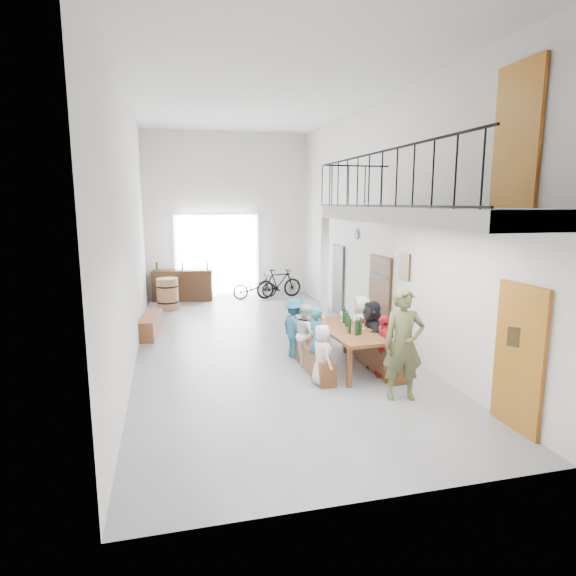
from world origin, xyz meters
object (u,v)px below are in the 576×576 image
object	(u,v)px
bicycle_near	(255,287)
serving_counter	(183,285)
tasting_table	(348,333)
bench_inner	(313,359)
side_bench	(151,324)
host_standing	(403,344)
oak_barrel	(168,294)

from	to	relation	value
bicycle_near	serving_counter	bearing A→B (deg)	75.05
tasting_table	bicycle_near	distance (m)	7.33
bench_inner	side_bench	size ratio (longest dim) A/B	1.13
serving_counter	host_standing	bearing A→B (deg)	-61.18
tasting_table	host_standing	bearing A→B (deg)	-80.53
bench_inner	oak_barrel	xyz separation A→B (m)	(-2.69, 6.23, 0.26)
tasting_table	serving_counter	size ratio (longest dim) A/B	1.14
tasting_table	bench_inner	distance (m)	0.83
side_bench	oak_barrel	bearing A→B (deg)	81.30
bench_inner	oak_barrel	world-z (taller)	oak_barrel
bench_inner	bicycle_near	size ratio (longest dim) A/B	1.26
host_standing	bicycle_near	bearing A→B (deg)	106.33
oak_barrel	host_standing	world-z (taller)	host_standing
side_bench	serving_counter	xyz separation A→B (m)	(0.92, 4.06, 0.27)
tasting_table	oak_barrel	world-z (taller)	oak_barrel
serving_counter	host_standing	size ratio (longest dim) A/B	1.04
oak_barrel	bicycle_near	distance (m)	3.03
bench_inner	host_standing	xyz separation A→B (m)	(1.03, -1.65, 0.70)
tasting_table	side_bench	size ratio (longest dim) A/B	1.27
serving_counter	bicycle_near	bearing A→B (deg)	2.73
bench_inner	oak_barrel	distance (m)	6.79
tasting_table	serving_counter	bearing A→B (deg)	107.74
bench_inner	serving_counter	size ratio (longest dim) A/B	1.00
oak_barrel	bicycle_near	xyz separation A→B (m)	(2.86, 1.02, -0.08)
tasting_table	oak_barrel	bearing A→B (deg)	115.16
tasting_table	bench_inner	world-z (taller)	tasting_table
serving_counter	host_standing	world-z (taller)	host_standing
serving_counter	host_standing	distance (m)	9.73
tasting_table	bicycle_near	size ratio (longest dim) A/B	1.43
bench_inner	serving_counter	world-z (taller)	serving_counter
bench_inner	serving_counter	xyz separation A→B (m)	(-2.20, 7.53, 0.29)
oak_barrel	bench_inner	bearing A→B (deg)	-66.64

